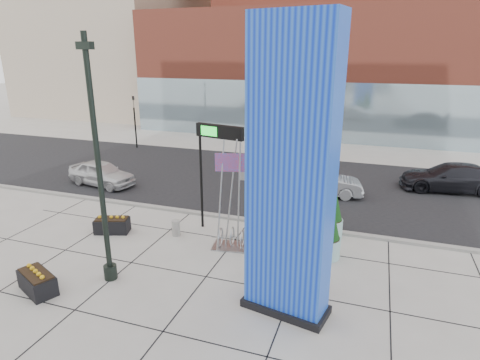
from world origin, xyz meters
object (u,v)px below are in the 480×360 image
(concrete_bollard, at_px, (176,228))
(car_silver_mid, at_px, (321,183))
(public_art_sculpture, at_px, (237,221))
(blue_pylon, at_px, (290,182))
(overhead_street_sign, at_px, (218,140))
(lamp_post, at_px, (101,188))
(car_white_west, at_px, (102,173))

(concrete_bollard, xyz_separation_m, car_silver_mid, (5.07, 6.89, 0.37))
(public_art_sculpture, distance_m, concrete_bollard, 2.93)
(blue_pylon, distance_m, overhead_street_sign, 6.19)
(lamp_post, relative_size, car_white_west, 1.93)
(car_white_west, bearing_deg, overhead_street_sign, -102.15)
(concrete_bollard, bearing_deg, car_white_west, 147.33)
(lamp_post, relative_size, overhead_street_sign, 1.72)
(car_white_west, bearing_deg, lamp_post, -132.27)
(public_art_sculpture, xyz_separation_m, car_white_west, (-9.97, 4.79, -0.44))
(car_silver_mid, bearing_deg, blue_pylon, 171.04)
(lamp_post, bearing_deg, public_art_sculpture, 46.53)
(blue_pylon, relative_size, overhead_street_sign, 1.81)
(lamp_post, height_order, car_silver_mid, lamp_post)
(car_silver_mid, bearing_deg, lamp_post, 140.85)
(public_art_sculpture, distance_m, overhead_street_sign, 3.43)
(blue_pylon, height_order, overhead_street_sign, blue_pylon)
(lamp_post, xyz_separation_m, public_art_sculpture, (3.36, 3.55, -2.13))
(blue_pylon, relative_size, car_silver_mid, 1.96)
(concrete_bollard, relative_size, car_silver_mid, 0.16)
(lamp_post, height_order, car_white_west, lamp_post)
(blue_pylon, height_order, car_silver_mid, blue_pylon)
(overhead_street_sign, height_order, car_silver_mid, overhead_street_sign)
(public_art_sculpture, bearing_deg, concrete_bollard, 167.21)
(public_art_sculpture, xyz_separation_m, concrete_bollard, (-2.81, 0.20, -0.81))
(public_art_sculpture, distance_m, car_white_west, 11.07)
(overhead_street_sign, relative_size, car_white_west, 1.12)
(concrete_bollard, distance_m, car_white_west, 8.51)
(lamp_post, distance_m, car_white_west, 10.94)
(blue_pylon, bearing_deg, concrete_bollard, 158.88)
(car_white_west, bearing_deg, public_art_sculpture, -106.32)
(concrete_bollard, bearing_deg, car_silver_mid, 53.65)
(lamp_post, bearing_deg, overhead_street_sign, 67.70)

